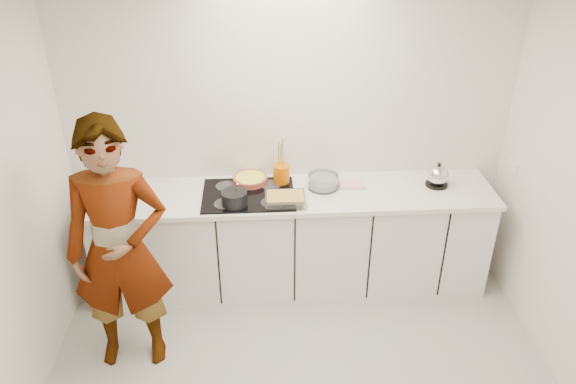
{
  "coord_description": "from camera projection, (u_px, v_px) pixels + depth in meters",
  "views": [
    {
      "loc": [
        -0.27,
        -2.58,
        3.12
      ],
      "look_at": [
        -0.05,
        1.05,
        1.05
      ],
      "focal_mm": 35.0,
      "sensor_mm": 36.0,
      "label": 1
    }
  ],
  "objects": [
    {
      "name": "countertop",
      "position": [
        292.0,
        195.0,
        4.47
      ],
      "size": [
        3.24,
        0.64,
        0.04
      ],
      "primitive_type": "cube",
      "color": "white",
      "rests_on": "base_cabinets"
    },
    {
      "name": "tart_dish",
      "position": [
        250.0,
        179.0,
        4.58
      ],
      "size": [
        0.37,
        0.37,
        0.05
      ],
      "color": "#A54837",
      "rests_on": "hob"
    },
    {
      "name": "mixing_bowl",
      "position": [
        323.0,
        182.0,
        4.51
      ],
      "size": [
        0.29,
        0.29,
        0.11
      ],
      "color": "silver",
      "rests_on": "countertop"
    },
    {
      "name": "hob",
      "position": [
        248.0,
        195.0,
        4.42
      ],
      "size": [
        0.72,
        0.54,
        0.01
      ],
      "primitive_type": "cube",
      "color": "black",
      "rests_on": "countertop"
    },
    {
      "name": "kettle",
      "position": [
        438.0,
        176.0,
        4.52
      ],
      "size": [
        0.22,
        0.22,
        0.2
      ],
      "color": "black",
      "rests_on": "countertop"
    },
    {
      "name": "tea_towel",
      "position": [
        351.0,
        184.0,
        4.55
      ],
      "size": [
        0.21,
        0.16,
        0.03
      ],
      "primitive_type": "cube",
      "rotation": [
        0.0,
        0.0,
        -0.06
      ],
      "color": "white",
      "rests_on": "countertop"
    },
    {
      "name": "saucepan",
      "position": [
        234.0,
        198.0,
        4.25
      ],
      "size": [
        0.2,
        0.2,
        0.19
      ],
      "color": "black",
      "rests_on": "hob"
    },
    {
      "name": "ceiling",
      "position": [
        313.0,
        7.0,
        2.51
      ],
      "size": [
        3.6,
        3.2,
        0.0
      ],
      "primitive_type": "cube",
      "color": "white",
      "rests_on": "wall_back"
    },
    {
      "name": "utensil_crock",
      "position": [
        281.0,
        174.0,
        4.56
      ],
      "size": [
        0.13,
        0.13,
        0.16
      ],
      "primitive_type": "cylinder",
      "rotation": [
        0.0,
        0.0,
        -0.02
      ],
      "color": "#D86203",
      "rests_on": "countertop"
    },
    {
      "name": "wall_back",
      "position": [
        290.0,
        132.0,
        4.55
      ],
      "size": [
        3.6,
        0.0,
        2.6
      ],
      "primitive_type": "cube",
      "color": "silver",
      "rests_on": "ground"
    },
    {
      "name": "base_cabinets",
      "position": [
        292.0,
        242.0,
        4.7
      ],
      "size": [
        3.2,
        0.58,
        0.87
      ],
      "primitive_type": "cube",
      "color": "white",
      "rests_on": "floor"
    },
    {
      "name": "baking_dish",
      "position": [
        285.0,
        198.0,
        4.29
      ],
      "size": [
        0.31,
        0.23,
        0.06
      ],
      "color": "silver",
      "rests_on": "hob"
    },
    {
      "name": "cook",
      "position": [
        119.0,
        250.0,
        3.73
      ],
      "size": [
        0.7,
        0.48,
        1.88
      ],
      "primitive_type": "imported",
      "rotation": [
        0.0,
        0.0,
        0.04
      ],
      "color": "white",
      "rests_on": "floor"
    }
  ]
}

